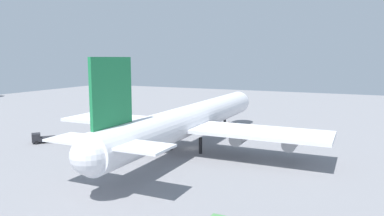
{
  "coord_description": "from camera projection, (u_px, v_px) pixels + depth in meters",
  "views": [
    {
      "loc": [
        -69.54,
        -32.48,
        19.61
      ],
      "look_at": [
        0.0,
        0.0,
        8.87
      ],
      "focal_mm": 33.72,
      "sensor_mm": 36.0,
      "label": 1
    }
  ],
  "objects": [
    {
      "name": "cargo_airplane",
      "position": [
        191.0,
        120.0,
        77.49
      ],
      "size": [
        71.07,
        58.03,
        19.72
      ],
      "color": "silver",
      "rests_on": "ground_plane"
    },
    {
      "name": "ground_plane",
      "position": [
        192.0,
        148.0,
        78.73
      ],
      "size": [
        284.26,
        284.26,
        0.0
      ],
      "primitive_type": "plane",
      "color": "gray"
    },
    {
      "name": "maintenance_van",
      "position": [
        42.0,
        138.0,
        83.5
      ],
      "size": [
        5.21,
        4.93,
        2.33
      ],
      "color": "#232328",
      "rests_on": "ground_plane"
    },
    {
      "name": "safety_cone_nose",
      "position": [
        229.0,
        122.0,
        108.46
      ],
      "size": [
        0.52,
        0.52,
        0.75
      ],
      "primitive_type": "cone",
      "color": "orange",
      "rests_on": "ground_plane"
    }
  ]
}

